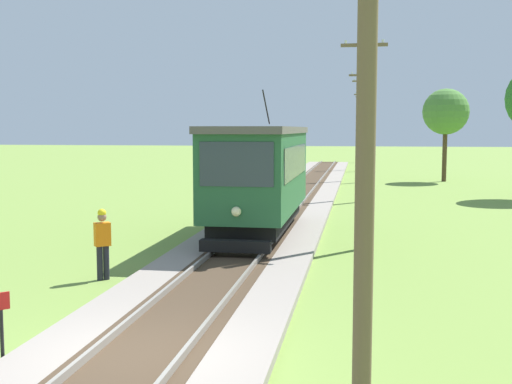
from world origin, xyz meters
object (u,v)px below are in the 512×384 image
utility_pole_near_tram (363,132)px  track_worker (103,241)px  utility_pole_far (362,124)px  trackside_signal_marker (1,324)px  utility_pole_mid (362,129)px  utility_pole_foreground (365,161)px  utility_pole_horizon (361,124)px  tree_left_near (446,112)px  utility_pole_distant (362,127)px  red_tram (259,175)px

utility_pole_near_tram → track_worker: (-6.34, -4.96, -2.67)m
utility_pole_far → trackside_signal_marker: utility_pole_far is taller
utility_pole_far → utility_pole_mid: bearing=-90.0°
utility_pole_foreground → trackside_signal_marker: 6.36m
utility_pole_horizon → trackside_signal_marker: bearing=-95.1°
utility_pole_mid → tree_left_near: 15.23m
utility_pole_near_tram → utility_pole_far: (0.00, 25.23, 0.45)m
tree_left_near → utility_pole_distant: bearing=120.1°
tree_left_near → utility_pole_horizon: bearing=103.2°
red_tram → tree_left_near: 27.36m
utility_pole_near_tram → track_worker: 8.48m
utility_pole_mid → track_worker: bearing=-109.3°
trackside_signal_marker → track_worker: track_worker is taller
utility_pole_foreground → tree_left_near: (5.88, 39.07, 1.58)m
track_worker → tree_left_near: (12.21, 32.14, 3.95)m
utility_pole_near_tram → utility_pole_distant: size_ratio=0.93×
utility_pole_near_tram → track_worker: size_ratio=3.99×
utility_pole_mid → trackside_signal_marker: utility_pole_mid is taller
utility_pole_foreground → utility_pole_near_tram: (0.00, 11.89, 0.29)m
utility_pole_far → tree_left_near: utility_pole_far is taller
utility_pole_foreground → red_tram: bearing=104.3°
utility_pole_distant → tree_left_near: size_ratio=1.16×
utility_pole_mid → utility_pole_far: utility_pole_far is taller
track_worker → red_tram: bearing=119.4°
utility_pole_far → utility_pole_foreground: bearing=-90.0°
utility_pole_far → utility_pole_horizon: size_ratio=0.96×
utility_pole_distant → tree_left_near: 11.76m
trackside_signal_marker → track_worker: bearing=97.2°
utility_pole_near_tram → trackside_signal_marker: bearing=-117.8°
utility_pole_foreground → tree_left_near: size_ratio=0.99×
utility_pole_distant → trackside_signal_marker: size_ratio=6.52×
track_worker → utility_pole_horizon: bearing=136.8°
utility_pole_foreground → trackside_signal_marker: utility_pole_foreground is taller
utility_pole_foreground → utility_pole_distant: bearing=90.0°
utility_pole_foreground → track_worker: utility_pole_foreground is taller
red_tram → utility_pole_far: bearing=81.7°
red_tram → utility_pole_foreground: 13.99m
tree_left_near → trackside_signal_marker: bearing=-106.9°
utility_pole_near_tram → trackside_signal_marker: utility_pole_near_tram is taller
utility_pole_distant → utility_pole_horizon: bearing=90.0°
utility_pole_mid → utility_pole_horizon: 39.15m
utility_pole_near_tram → utility_pole_distant: (0.00, 37.32, 0.29)m
utility_pole_distant → utility_pole_far: bearing=-90.0°
track_worker → trackside_signal_marker: bearing=-29.7°
utility_pole_distant → utility_pole_foreground: bearing=-90.0°
utility_pole_near_tram → utility_pole_far: 25.23m
utility_pole_foreground → trackside_signal_marker: (-5.62, 1.25, -2.69)m
utility_pole_near_tram → utility_pole_horizon: size_ratio=0.86×
utility_pole_near_tram → red_tram: bearing=155.0°
utility_pole_foreground → trackside_signal_marker: bearing=167.5°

